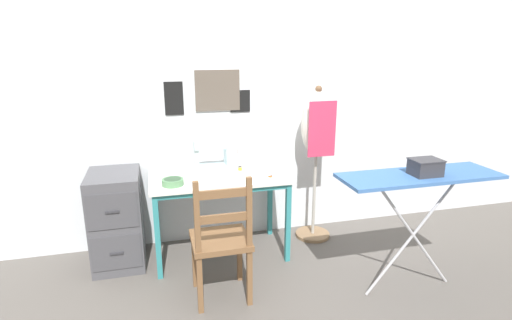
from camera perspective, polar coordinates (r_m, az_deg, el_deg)
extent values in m
plane|color=#5B5651|center=(3.33, -4.15, -15.57)|extent=(14.00, 14.00, 0.00)
cube|color=silver|center=(3.53, -6.56, 8.27)|extent=(10.00, 0.05, 2.55)
cube|color=brown|center=(3.50, -5.52, 9.85)|extent=(0.39, 0.02, 0.35)
cube|color=black|center=(3.47, -11.66, 8.61)|extent=(0.16, 0.01, 0.28)
cube|color=black|center=(3.55, -2.29, 8.40)|extent=(0.18, 0.01, 0.19)
cube|color=silver|center=(3.31, -5.34, -2.44)|extent=(1.12, 0.60, 0.02)
cube|color=teal|center=(3.08, -4.53, -4.49)|extent=(1.04, 0.03, 0.04)
cube|color=teal|center=(3.16, -13.89, -10.72)|extent=(0.04, 0.04, 0.69)
cube|color=teal|center=(3.32, 4.58, -8.95)|extent=(0.04, 0.04, 0.69)
cube|color=teal|center=(3.64, -14.06, -7.12)|extent=(0.04, 0.04, 0.69)
cube|color=teal|center=(3.78, 2.00, -5.76)|extent=(0.04, 0.04, 0.69)
cube|color=silver|center=(3.33, -5.80, -1.37)|extent=(0.35, 0.19, 0.08)
cube|color=silver|center=(3.31, -3.69, 1.26)|extent=(0.09, 0.16, 0.22)
cube|color=silver|center=(3.27, -6.30, 2.35)|extent=(0.30, 0.14, 0.07)
cube|color=silver|center=(3.28, -8.53, 0.35)|extent=(0.04, 0.10, 0.15)
cylinder|color=#B22D2D|center=(3.32, -2.79, 1.32)|extent=(0.02, 0.06, 0.06)
cylinder|color=#99999E|center=(3.28, -3.72, 3.32)|extent=(0.01, 0.01, 0.02)
cylinder|color=#56895B|center=(3.12, -11.81, -3.10)|extent=(0.17, 0.17, 0.05)
cylinder|color=#2F4B32|center=(3.12, -11.83, -2.72)|extent=(0.13, 0.13, 0.01)
cube|color=silver|center=(3.32, 2.30, -2.05)|extent=(0.06, 0.09, 0.00)
cube|color=silver|center=(3.31, 2.53, -2.07)|extent=(0.08, 0.08, 0.00)
torus|color=#DB511E|center=(3.26, 2.08, -2.40)|extent=(0.03, 0.03, 0.01)
torus|color=#DB511E|center=(3.26, 2.00, -2.39)|extent=(0.03, 0.03, 0.01)
cylinder|color=yellow|center=(3.42, -2.29, -1.24)|extent=(0.03, 0.03, 0.03)
cylinder|color=beige|center=(3.41, -2.29, -0.99)|extent=(0.04, 0.04, 0.00)
cylinder|color=beige|center=(3.42, -2.29, -1.49)|extent=(0.04, 0.04, 0.00)
cube|color=brown|center=(2.85, -5.13, -11.32)|extent=(0.40, 0.38, 0.04)
cube|color=brown|center=(3.08, -8.75, -14.06)|extent=(0.04, 0.04, 0.42)
cube|color=brown|center=(3.12, -2.37, -13.42)|extent=(0.04, 0.04, 0.42)
cube|color=brown|center=(2.81, -8.02, -17.26)|extent=(0.04, 0.04, 0.42)
cube|color=brown|center=(2.86, -0.94, -16.48)|extent=(0.04, 0.04, 0.42)
cube|color=brown|center=(2.57, -8.44, -8.11)|extent=(0.04, 0.04, 0.48)
cube|color=brown|center=(2.63, -0.99, -7.44)|extent=(0.04, 0.04, 0.48)
cube|color=brown|center=(2.54, -4.75, -4.81)|extent=(0.34, 0.02, 0.06)
cube|color=brown|center=(2.60, -4.66, -8.27)|extent=(0.34, 0.02, 0.06)
cube|color=#4C4C51|center=(3.46, -19.25, -7.96)|extent=(0.40, 0.50, 0.78)
cube|color=#46464B|center=(3.17, -19.85, -6.94)|extent=(0.37, 0.01, 0.28)
cube|color=#333338|center=(3.16, -19.86, -7.01)|extent=(0.10, 0.01, 0.02)
cube|color=#46464B|center=(3.31, -19.29, -12.41)|extent=(0.37, 0.01, 0.28)
cube|color=#333338|center=(3.30, -19.30, -12.49)|extent=(0.10, 0.01, 0.02)
cylinder|color=#846647|center=(3.90, 8.08, -10.46)|extent=(0.32, 0.32, 0.03)
cylinder|color=#ADA89E|center=(3.73, 8.34, -4.36)|extent=(0.03, 0.03, 0.85)
ellipsoid|color=beige|center=(3.56, 8.74, 5.16)|extent=(0.29, 0.21, 0.57)
sphere|color=brown|center=(3.52, 8.95, 9.99)|extent=(0.06, 0.06, 0.06)
cube|color=#C63356|center=(3.47, 9.43, 4.36)|extent=(0.25, 0.01, 0.48)
cube|color=#3D6BAD|center=(2.97, 22.40, -2.11)|extent=(1.13, 0.36, 0.02)
cylinder|color=#B7B7BC|center=(3.12, 21.53, -9.93)|extent=(0.70, 0.02, 0.88)
cylinder|color=#B7B7BC|center=(3.12, 21.53, -9.93)|extent=(0.70, 0.02, 0.88)
cube|color=#333338|center=(2.94, 23.04, -1.03)|extent=(0.19, 0.15, 0.10)
cube|color=#38383D|center=(2.93, 23.16, 0.03)|extent=(0.20, 0.16, 0.01)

